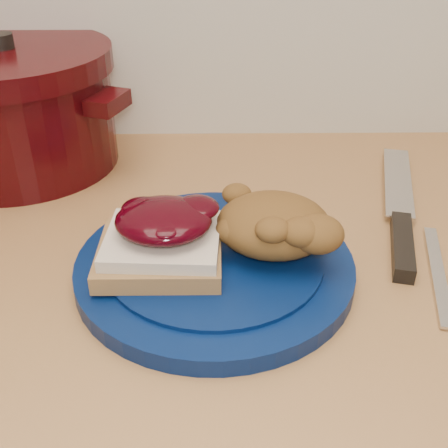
{
  "coord_description": "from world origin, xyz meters",
  "views": [
    {
      "loc": [
        0.04,
        0.94,
        1.26
      ],
      "look_at": [
        0.04,
        1.44,
        0.95
      ],
      "focal_mm": 45.0,
      "sensor_mm": 36.0,
      "label": 1
    }
  ],
  "objects_px": {
    "plate": "(215,267)",
    "butter_knife": "(438,273)",
    "chef_knife": "(401,226)",
    "dutch_oven": "(14,107)"
  },
  "relations": [
    {
      "from": "plate",
      "to": "butter_knife",
      "type": "height_order",
      "value": "plate"
    },
    {
      "from": "plate",
      "to": "butter_knife",
      "type": "relative_size",
      "value": 1.65
    },
    {
      "from": "plate",
      "to": "chef_knife",
      "type": "distance_m",
      "value": 0.23
    },
    {
      "from": "butter_knife",
      "to": "dutch_oven",
      "type": "height_order",
      "value": "dutch_oven"
    },
    {
      "from": "butter_knife",
      "to": "chef_knife",
      "type": "bearing_deg",
      "value": 23.56
    },
    {
      "from": "plate",
      "to": "butter_knife",
      "type": "bearing_deg",
      "value": -1.32
    },
    {
      "from": "butter_knife",
      "to": "dutch_oven",
      "type": "bearing_deg",
      "value": 74.01
    },
    {
      "from": "butter_knife",
      "to": "dutch_oven",
      "type": "xyz_separation_m",
      "value": [
        -0.52,
        0.28,
        0.08
      ]
    },
    {
      "from": "chef_knife",
      "to": "butter_knife",
      "type": "distance_m",
      "value": 0.09
    },
    {
      "from": "plate",
      "to": "dutch_oven",
      "type": "relative_size",
      "value": 0.79
    }
  ]
}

